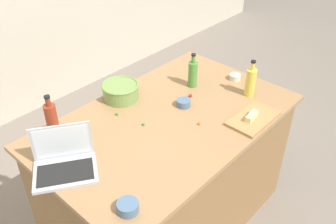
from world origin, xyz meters
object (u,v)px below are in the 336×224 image
Objects in this scene: mixing_bowl_large at (121,91)px; bottle_olive at (193,73)px; ramekin_wide at (184,103)px; ramekin_medium at (235,77)px; bottle_oil at (251,81)px; ramekin_small at (128,207)px; butter_stick_left at (252,116)px; bottle_soy at (51,118)px; cutting_board at (253,118)px; laptop at (64,162)px.

mixing_bowl_large is 0.50m from bottle_olive.
bottle_olive is 2.73× the size of ramekin_wide.
bottle_olive reaches higher than ramekin_medium.
bottle_olive is (-0.16, 0.35, -0.00)m from bottle_oil.
bottle_olive is 2.42× the size of ramekin_small.
butter_stick_left is 1.25× the size of ramekin_wide.
bottle_soy reaches higher than mixing_bowl_large.
mixing_bowl_large is 0.85m from cutting_board.
butter_stick_left is at bearing -144.93° from bottle_oil.
cutting_board is 0.48m from ramekin_medium.
bottle_soy is 2.73× the size of ramekin_wide.
ramekin_wide is at bearing 149.47° from bottle_oil.
bottle_olive is at bearing 148.30° from ramekin_medium.
mixing_bowl_large is 2.71× the size of ramekin_wide.
butter_stick_left is at bearing 180.00° from cutting_board.
ramekin_medium is (0.35, 0.35, -0.02)m from butter_stick_left.
mixing_bowl_large is at bearing 24.38° from laptop.
butter_stick_left is at bearing -25.85° from laptop.
bottle_oil is 0.22m from ramekin_medium.
cutting_board is at bearing -96.15° from bottle_olive.
bottle_soy is at bearing 164.11° from bottle_olive.
mixing_bowl_large is 0.84m from butter_stick_left.
bottle_soy reaches higher than ramekin_medium.
butter_stick_left reaches higher than ramekin_wide.
bottle_olive reaches higher than butter_stick_left.
mixing_bowl_large is at bearing -2.41° from bottle_soy.
ramekin_wide is (-0.50, 0.05, 0.00)m from ramekin_medium.
ramekin_small is (-0.60, -0.72, -0.03)m from mixing_bowl_large.
butter_stick_left is 1.11× the size of ramekin_small.
mixing_bowl_large reaches higher than ramekin_small.
ramekin_wide is (0.83, -0.07, -0.02)m from laptop.
bottle_soy is (0.14, 0.30, 0.05)m from laptop.
ramekin_small is (0.03, -0.43, -0.02)m from laptop.
ramekin_medium is at bearing 60.00° from bottle_oil.
butter_stick_left is 0.95m from ramekin_small.
ramekin_wide is at bearing -153.08° from bottle_olive.
ramekin_medium is at bearing -19.78° from bottle_soy.
bottle_oil is 1.25m from bottle_soy.
bottle_soy is at bearing 66.08° from laptop.
laptop is 0.69m from mixing_bowl_large.
cutting_board is 3.00× the size of butter_stick_left.
cutting_board is 3.33× the size of ramekin_small.
ramekin_wide is at bearing -60.10° from mixing_bowl_large.
laptop reaches higher than cutting_board.
bottle_soy is (-1.09, 0.61, -0.00)m from bottle_oil.
ramekin_small is 1.27× the size of ramekin_medium.
bottle_soy is 0.75m from ramekin_small.
ramekin_medium is at bearing -31.70° from bottle_olive.
laptop reaches higher than ramekin_wide.
cutting_board is (-0.06, -0.52, -0.09)m from bottle_olive.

